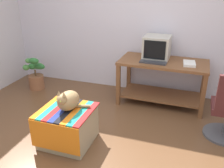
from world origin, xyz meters
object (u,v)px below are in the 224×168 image
tv_monitor (157,48)px  ottoman_with_blanket (67,126)px  keyboard (153,62)px  cat (68,100)px  potted_plant (36,75)px  desk (162,75)px  book (189,64)px

tv_monitor → ottoman_with_blanket: (-0.80, -1.56, -0.66)m
tv_monitor → keyboard: tv_monitor is taller
keyboard → tv_monitor: bearing=90.9°
cat → potted_plant: (-1.36, 1.28, -0.30)m
potted_plant → ottoman_with_blanket: bearing=-44.0°
ottoman_with_blanket → cat: cat is taller
desk → potted_plant: desk is taller
keyboard → book: 0.53m
keyboard → ottoman_with_blanket: (-0.79, -1.30, -0.50)m
desk → potted_plant: (-2.27, -0.16, -0.22)m
book → ottoman_with_blanket: 1.98m
keyboard → ottoman_with_blanket: size_ratio=0.65×
keyboard → potted_plant: size_ratio=0.64×
cat → tv_monitor: bearing=71.3°
ottoman_with_blanket → potted_plant: (-1.34, 1.30, 0.04)m
ottoman_with_blanket → desk: bearing=57.4°
tv_monitor → keyboard: 0.30m
keyboard → cat: bearing=-118.5°
keyboard → cat: 1.50m
tv_monitor → ottoman_with_blanket: tv_monitor is taller
cat → keyboard: bearing=67.1°
book → potted_plant: (-2.65, -0.10, -0.47)m
desk → keyboard: 0.31m
tv_monitor → desk: bearing=-38.4°
keyboard → cat: keyboard is taller
desk → cat: 1.69m
desk → keyboard: bearing=-131.3°
book → ottoman_with_blanket: book is taller
ottoman_with_blanket → cat: (0.02, 0.02, 0.34)m
tv_monitor → ottoman_with_blanket: 1.87m
keyboard → potted_plant: bearing=-177.4°
ottoman_with_blanket → book: bearing=46.7°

